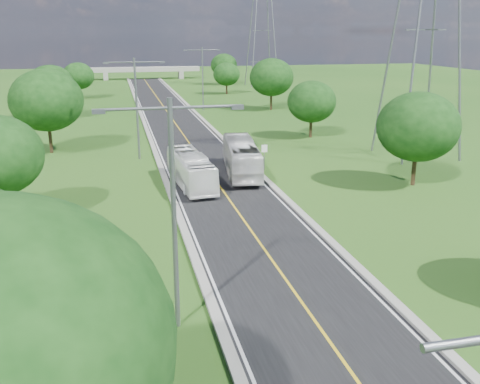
% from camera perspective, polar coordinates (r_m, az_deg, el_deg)
% --- Properties ---
extents(ground, '(260.00, 260.00, 0.00)m').
position_cam_1_polar(ground, '(70.54, -6.38, 6.51)').
color(ground, '#224C15').
rests_on(ground, ground).
extents(road, '(8.00, 150.00, 0.06)m').
position_cam_1_polar(road, '(76.41, -6.94, 7.30)').
color(road, black).
rests_on(road, ground).
extents(curb_left, '(0.50, 150.00, 0.22)m').
position_cam_1_polar(curb_left, '(76.07, -10.15, 7.18)').
color(curb_left, gray).
rests_on(curb_left, ground).
extents(curb_right, '(0.50, 150.00, 0.22)m').
position_cam_1_polar(curb_right, '(76.97, -3.77, 7.52)').
color(curb_right, gray).
rests_on(curb_right, ground).
extents(speed_limit_sign, '(0.55, 0.09, 2.40)m').
position_cam_1_polar(speed_limit_sign, '(49.98, 2.61, 4.22)').
color(speed_limit_sign, slate).
rests_on(speed_limit_sign, ground).
extents(overpass, '(30.00, 3.00, 3.20)m').
position_cam_1_polar(overpass, '(149.52, -10.25, 12.68)').
color(overpass, gray).
rests_on(overpass, ground).
extents(streetlight_near_left, '(5.90, 0.25, 10.00)m').
position_cam_1_polar(streetlight_near_left, '(22.05, -7.14, -0.56)').
color(streetlight_near_left, slate).
rests_on(streetlight_near_left, ground).
extents(streetlight_mid_left, '(5.90, 0.25, 10.00)m').
position_cam_1_polar(streetlight_mid_left, '(54.39, -11.00, 9.60)').
color(streetlight_mid_left, slate).
rests_on(streetlight_mid_left, ground).
extents(streetlight_far_right, '(5.90, 0.25, 10.00)m').
position_cam_1_polar(streetlight_far_right, '(88.33, -4.01, 12.52)').
color(streetlight_far_right, slate).
rests_on(streetlight_far_right, ground).
extents(power_tower_near, '(9.00, 6.40, 28.00)m').
position_cam_1_polar(power_tower_near, '(57.48, 19.35, 17.44)').
color(power_tower_near, slate).
rests_on(power_tower_near, ground).
extents(power_tower_far, '(9.00, 6.40, 28.00)m').
position_cam_1_polar(power_tower_far, '(128.57, 2.36, 17.47)').
color(power_tower_far, slate).
rests_on(power_tower_far, ground).
extents(tree_lc, '(7.56, 7.56, 8.79)m').
position_cam_1_polar(tree_lc, '(59.77, -19.95, 9.18)').
color(tree_lc, black).
rests_on(tree_lc, ground).
extents(tree_ld, '(6.72, 6.72, 7.82)m').
position_cam_1_polar(tree_ld, '(83.78, -19.54, 10.71)').
color(tree_ld, black).
rests_on(tree_ld, ground).
extents(tree_le, '(5.88, 5.88, 6.84)m').
position_cam_1_polar(tree_le, '(107.46, -16.88, 11.75)').
color(tree_le, black).
rests_on(tree_le, ground).
extents(tree_rb, '(6.72, 6.72, 7.82)m').
position_cam_1_polar(tree_rb, '(46.41, 18.46, 6.62)').
color(tree_rb, black).
rests_on(tree_rb, ground).
extents(tree_rc, '(5.88, 5.88, 6.84)m').
position_cam_1_polar(tree_rc, '(65.69, 7.66, 9.53)').
color(tree_rc, black).
rests_on(tree_rc, ground).
extents(tree_rd, '(7.14, 7.14, 8.30)m').
position_cam_1_polar(tree_rd, '(88.88, 3.38, 12.12)').
color(tree_rd, black).
rests_on(tree_rd, ground).
extents(tree_re, '(5.46, 5.46, 6.35)m').
position_cam_1_polar(tree_re, '(111.59, -1.45, 12.45)').
color(tree_re, black).
rests_on(tree_re, ground).
extents(tree_rf, '(6.30, 6.30, 7.33)m').
position_cam_1_polar(tree_rf, '(131.80, -1.74, 13.39)').
color(tree_rf, black).
rests_on(tree_rf, ground).
extents(bus_outbound, '(3.97, 11.19, 3.05)m').
position_cam_1_polar(bus_outbound, '(48.12, 0.15, 3.72)').
color(bus_outbound, silver).
rests_on(bus_outbound, road).
extents(bus_inbound, '(3.02, 10.02, 2.75)m').
position_cam_1_polar(bus_inbound, '(44.72, -5.27, 2.44)').
color(bus_inbound, white).
rests_on(bus_inbound, road).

